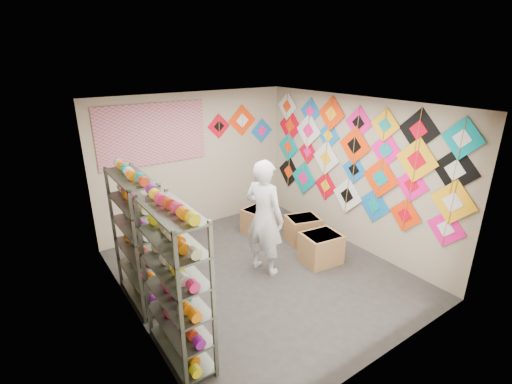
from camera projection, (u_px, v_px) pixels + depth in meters
ground at (261, 273)px, 6.04m from camera, size 4.50×4.50×0.00m
room_walls at (262, 177)px, 5.46m from camera, size 4.50×4.50×4.50m
shelf_rack_front at (176, 285)px, 4.10m from camera, size 0.40×1.10×1.90m
shelf_rack_back at (138, 240)px, 5.10m from camera, size 0.40×1.10×1.90m
string_spools at (154, 253)px, 4.57m from camera, size 0.12×2.36×0.12m
kite_wall_display at (353, 158)px, 6.53m from camera, size 0.06×4.33×2.10m
back_wall_kites at (242, 125)px, 7.66m from camera, size 1.58×0.02×0.87m
poster at (153, 134)px, 6.62m from camera, size 2.00×0.01×1.10m
shopkeeper at (264, 218)px, 5.81m from camera, size 0.96×0.87×1.89m
carton_a at (321, 248)px, 6.29m from camera, size 0.68×0.59×0.52m
carton_b at (303, 229)px, 7.01m from camera, size 0.70×0.63×0.48m
carton_c at (259, 221)px, 7.34m from camera, size 0.63×0.67×0.49m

